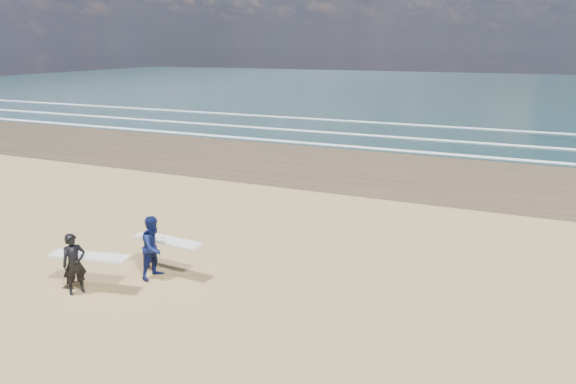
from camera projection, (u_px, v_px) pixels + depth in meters
The scene contains 2 objects.
surfer_near at pixel (77, 263), 13.71m from camera, with size 2.26×1.21×1.69m.
surfer_far at pixel (155, 247), 14.63m from camera, with size 2.23×1.18×1.84m.
Camera 1 is at (10.48, -9.14, 6.48)m, focal length 32.00 mm.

